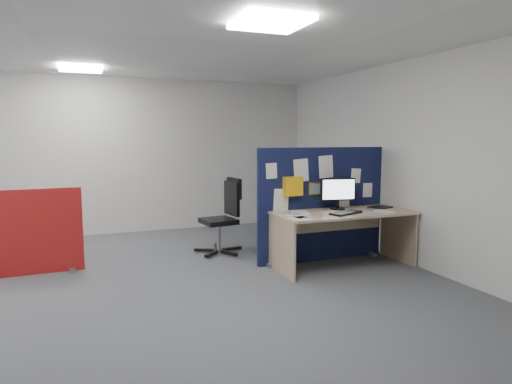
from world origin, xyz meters
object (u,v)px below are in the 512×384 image
object	(u,v)px
monitor_main	(338,192)
red_divider	(21,234)
navy_divider	(321,204)
main_desk	(342,224)
office_chair	(225,211)

from	to	relation	value
monitor_main	red_divider	size ratio (longest dim) A/B	0.34
navy_divider	monitor_main	size ratio (longest dim) A/B	3.94
navy_divider	main_desk	world-z (taller)	navy_divider
office_chair	main_desk	bearing A→B (deg)	-53.77
navy_divider	monitor_main	distance (m)	0.31
red_divider	office_chair	bearing A→B (deg)	1.64
red_divider	office_chair	xyz separation A→B (m)	(2.66, 0.17, 0.09)
main_desk	monitor_main	distance (m)	0.43
monitor_main	navy_divider	bearing A→B (deg)	134.41
office_chair	monitor_main	bearing A→B (deg)	-49.58
red_divider	main_desk	bearing A→B (deg)	-17.35
navy_divider	office_chair	world-z (taller)	navy_divider
monitor_main	office_chair	xyz separation A→B (m)	(-1.23, 1.08, -0.35)
navy_divider	office_chair	distance (m)	1.40
main_desk	office_chair	distance (m)	1.72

